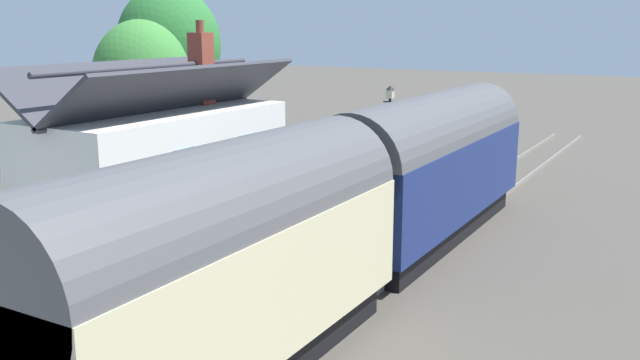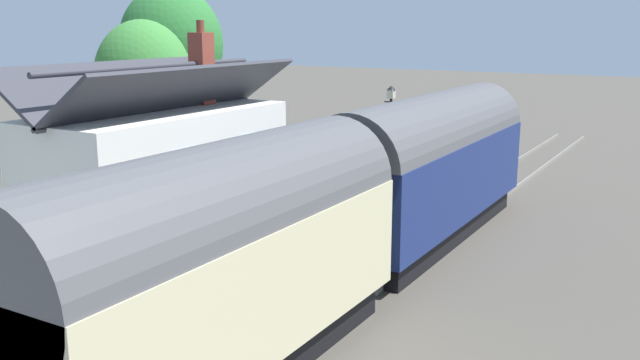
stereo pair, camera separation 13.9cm
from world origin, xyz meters
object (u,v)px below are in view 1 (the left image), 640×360
(bench_mid_platform, at_px, (62,275))
(station_sign_board, at_px, (373,150))
(bench_platform_end, at_px, (397,149))
(planter_under_sign, at_px, (279,218))
(tree_mid_background, at_px, (142,80))
(planter_bench_left, at_px, (317,151))
(planter_edge_far, at_px, (270,163))
(train, at_px, (360,197))
(tree_distant, at_px, (169,45))
(planter_by_door, at_px, (297,173))
(lamp_post_platform, at_px, (390,112))
(station_building, at_px, (161,159))

(bench_mid_platform, distance_m, station_sign_board, 12.43)
(bench_platform_end, relative_size, planter_under_sign, 1.97)
(station_sign_board, relative_size, tree_mid_background, 0.24)
(planter_bench_left, distance_m, planter_edge_far, 3.00)
(train, relative_size, tree_distant, 2.40)
(bench_platform_end, distance_m, bench_mid_platform, 16.57)
(planter_edge_far, relative_size, tree_distant, 0.09)
(bench_platform_end, distance_m, planter_by_door, 5.89)
(bench_mid_platform, bearing_deg, train, -32.41)
(bench_platform_end, height_order, bench_mid_platform, same)
(tree_mid_background, bearing_deg, planter_edge_far, -84.48)
(planter_by_door, bearing_deg, planter_under_sign, -153.96)
(bench_mid_platform, bearing_deg, planter_by_door, 6.19)
(train, distance_m, planter_edge_far, 9.25)
(tree_distant, bearing_deg, planter_bench_left, -99.51)
(bench_mid_platform, bearing_deg, planter_edge_far, 14.61)
(planter_under_sign, xyz_separation_m, lamp_post_platform, (7.53, 0.17, 2.05))
(planter_edge_far, bearing_deg, station_building, -175.02)
(station_building, xyz_separation_m, bench_platform_end, (10.84, -2.56, -1.15))
(lamp_post_platform, bearing_deg, bench_mid_platform, 176.53)
(bench_platform_end, relative_size, planter_bench_left, 2.01)
(train, height_order, bench_mid_platform, train)
(planter_bench_left, relative_size, planter_edge_far, 0.93)
(planter_by_door, relative_size, lamp_post_platform, 0.27)
(bench_mid_platform, xyz_separation_m, planter_bench_left, (14.99, 2.84, -0.09))
(planter_bench_left, xyz_separation_m, tree_distant, (1.51, 8.99, 4.06))
(bench_platform_end, relative_size, lamp_post_platform, 0.43)
(planter_under_sign, height_order, station_sign_board, station_sign_board)
(planter_edge_far, xyz_separation_m, tree_mid_background, (-0.54, 5.63, 2.89))
(planter_under_sign, bearing_deg, planter_by_door, 26.04)
(planter_edge_far, distance_m, lamp_post_platform, 4.79)
(bench_platform_end, distance_m, tree_distant, 12.46)
(bench_platform_end, height_order, lamp_post_platform, lamp_post_platform)
(bench_mid_platform, bearing_deg, lamp_post_platform, -3.47)
(lamp_post_platform, bearing_deg, bench_platform_end, 17.56)
(bench_platform_end, bearing_deg, planter_under_sign, -174.26)
(planter_edge_far, bearing_deg, planter_under_sign, -143.90)
(station_building, bearing_deg, planter_bench_left, 1.60)
(planter_under_sign, distance_m, lamp_post_platform, 7.81)
(station_building, xyz_separation_m, lamp_post_platform, (8.12, -3.42, 0.68))
(bench_mid_platform, bearing_deg, tree_distant, 35.65)
(station_building, distance_m, station_sign_board, 7.52)
(train, height_order, tree_distant, tree_distant)
(planter_bench_left, xyz_separation_m, planter_edge_far, (-2.99, 0.29, -0.01))
(planter_edge_far, xyz_separation_m, tree_distant, (4.49, 8.70, 4.07))
(train, bearing_deg, lamp_post_platform, 19.61)
(planter_by_door, xyz_separation_m, planter_bench_left, (4.20, 1.67, -0.06))
(train, relative_size, planter_edge_far, 25.87)
(planter_edge_far, height_order, tree_mid_background, tree_mid_background)
(lamp_post_platform, distance_m, tree_mid_background, 9.94)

